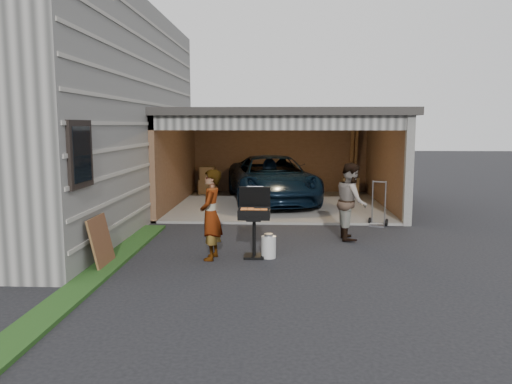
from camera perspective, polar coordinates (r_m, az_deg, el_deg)
ground at (r=9.10m, az=-2.16°, el=-8.08°), size 80.00×80.00×0.00m
house at (r=14.41m, az=-25.47°, el=8.05°), size 7.00×11.00×5.50m
groundcover_strip at (r=8.64m, az=-17.99°, el=-9.11°), size 0.50×8.00×0.06m
garage at (r=15.53m, az=2.79°, el=5.45°), size 6.80×6.30×2.90m
minivan at (r=15.72m, az=1.80°, el=1.29°), size 3.29×5.54×1.44m
woman at (r=9.19m, az=-5.18°, el=-2.61°), size 0.44×0.63×1.67m
man at (r=10.97m, az=10.82°, el=-1.04°), size 0.64×0.82×1.67m
bbq_grill at (r=9.30m, az=-0.20°, el=-2.79°), size 0.59×0.52×1.31m
propane_tank at (r=9.38m, az=1.44°, el=-6.29°), size 0.34×0.34×0.41m
plywood_panel at (r=9.12m, az=-17.27°, el=-5.47°), size 0.23×0.81×0.90m
hand_truck at (r=12.63m, az=13.76°, el=-2.83°), size 0.50×0.46×1.11m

